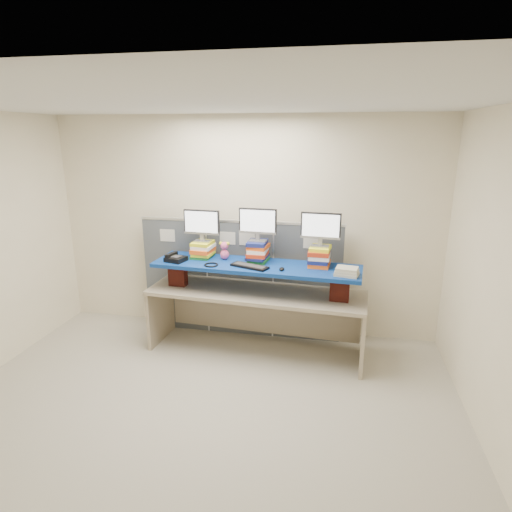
% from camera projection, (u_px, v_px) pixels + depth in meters
% --- Properties ---
extents(room, '(5.00, 4.00, 2.80)m').
position_uv_depth(room, '(193.00, 275.00, 3.65)').
color(room, '#F1E6C6').
rests_on(room, ground).
extents(cubicle_partition, '(2.60, 0.06, 1.53)m').
position_uv_depth(cubicle_partition, '(240.00, 278.00, 5.51)').
color(cubicle_partition, '#43484F').
rests_on(cubicle_partition, ground).
extents(desk, '(2.60, 0.92, 0.78)m').
position_uv_depth(desk, '(256.00, 303.00, 5.08)').
color(desk, tan).
rests_on(desk, ground).
extents(brick_pier_left, '(0.22, 0.13, 0.29)m').
position_uv_depth(brick_pier_left, '(178.00, 274.00, 5.19)').
color(brick_pier_left, maroon).
rests_on(brick_pier_left, desk).
extents(brick_pier_right, '(0.22, 0.13, 0.29)m').
position_uv_depth(brick_pier_right, '(340.00, 288.00, 4.71)').
color(brick_pier_right, maroon).
rests_on(brick_pier_right, desk).
extents(blue_board, '(2.44, 0.77, 0.04)m').
position_uv_depth(blue_board, '(256.00, 266.00, 4.95)').
color(blue_board, navy).
rests_on(blue_board, brick_pier_left).
extents(book_stack_left, '(0.26, 0.33, 0.20)m').
position_uv_depth(book_stack_left, '(203.00, 250.00, 5.20)').
color(book_stack_left, '#207B2B').
rests_on(book_stack_left, blue_board).
extents(book_stack_center, '(0.26, 0.32, 0.25)m').
position_uv_depth(book_stack_center, '(258.00, 251.00, 5.03)').
color(book_stack_center, '#207B2B').
rests_on(book_stack_center, blue_board).
extents(book_stack_right, '(0.26, 0.31, 0.23)m').
position_uv_depth(book_stack_right, '(319.00, 256.00, 4.85)').
color(book_stack_right, '#FC5C17').
rests_on(book_stack_right, blue_board).
extents(monitor_left, '(0.45, 0.14, 0.39)m').
position_uv_depth(monitor_left, '(202.00, 224.00, 5.11)').
color(monitor_left, '#96979B').
rests_on(monitor_left, book_stack_left).
extents(monitor_center, '(0.45, 0.14, 0.39)m').
position_uv_depth(monitor_center, '(258.00, 223.00, 4.93)').
color(monitor_center, '#96979B').
rests_on(monitor_center, book_stack_center).
extents(monitor_right, '(0.45, 0.14, 0.39)m').
position_uv_depth(monitor_right, '(321.00, 227.00, 4.75)').
color(monitor_right, '#96979B').
rests_on(monitor_right, book_stack_right).
extents(keyboard, '(0.46, 0.30, 0.03)m').
position_uv_depth(keyboard, '(250.00, 266.00, 4.83)').
color(keyboard, black).
rests_on(keyboard, blue_board).
extents(mouse, '(0.09, 0.11, 0.03)m').
position_uv_depth(mouse, '(282.00, 269.00, 4.73)').
color(mouse, black).
rests_on(mouse, blue_board).
extents(desk_phone, '(0.26, 0.25, 0.09)m').
position_uv_depth(desk_phone, '(175.00, 258.00, 5.06)').
color(desk_phone, black).
rests_on(desk_phone, blue_board).
extents(headset, '(0.20, 0.20, 0.02)m').
position_uv_depth(headset, '(211.00, 265.00, 4.90)').
color(headset, black).
rests_on(headset, blue_board).
extents(plush_toy, '(0.13, 0.10, 0.22)m').
position_uv_depth(plush_toy, '(225.00, 250.00, 5.11)').
color(plush_toy, '#EC598D').
rests_on(plush_toy, blue_board).
extents(binder_stack, '(0.27, 0.24, 0.09)m').
position_uv_depth(binder_stack, '(347.00, 272.00, 4.55)').
color(binder_stack, beige).
rests_on(binder_stack, blue_board).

